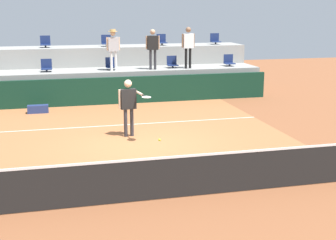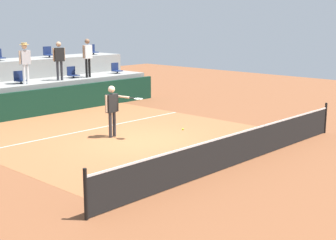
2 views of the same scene
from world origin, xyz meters
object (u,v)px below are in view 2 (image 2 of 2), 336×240
object	(u,v)px
tennis_player	(113,106)
stadium_chair_upper_right	(48,53)
stadium_chair_upper_far_right	(92,50)
spectator_in_grey	(59,57)
stadium_chair_lower_right	(72,73)
spectator_leaning_on_rail	(88,54)
tennis_ball	(183,129)
stadium_chair_lower_far_right	(116,69)
spectator_with_hat	(25,59)
stadium_chair_lower_center	(20,78)

from	to	relation	value
tennis_player	stadium_chair_upper_right	bearing A→B (deg)	70.31
stadium_chair_upper_far_right	spectator_in_grey	distance (m)	4.18
stadium_chair_lower_right	stadium_chair_upper_far_right	distance (m)	3.29
stadium_chair_upper_far_right	spectator_leaning_on_rail	size ratio (longest dim) A/B	0.29
stadium_chair_upper_right	tennis_player	distance (m)	8.69
tennis_ball	stadium_chair_upper_right	bearing A→B (deg)	76.61
stadium_chair_lower_right	spectator_in_grey	distance (m)	1.31
stadium_chair_lower_far_right	spectator_with_hat	distance (m)	5.37
tennis_player	tennis_ball	world-z (taller)	tennis_player
spectator_with_hat	spectator_in_grey	xyz separation A→B (m)	(1.68, 0.00, -0.02)
stadium_chair_upper_right	tennis_player	bearing A→B (deg)	-109.69
stadium_chair_upper_right	spectator_with_hat	bearing A→B (deg)	-139.70
stadium_chair_upper_right	stadium_chair_lower_center	bearing A→B (deg)	-145.76
stadium_chair_lower_center	spectator_leaning_on_rail	distance (m)	3.45
spectator_leaning_on_rail	stadium_chair_lower_right	bearing A→B (deg)	147.99
stadium_chair_lower_far_right	spectator_with_hat	world-z (taller)	spectator_with_hat
stadium_chair_lower_center	tennis_player	bearing A→B (deg)	-92.32
tennis_player	stadium_chair_upper_far_right	bearing A→B (deg)	55.49
spectator_with_hat	spectator_in_grey	size ratio (longest dim) A/B	1.01
stadium_chair_lower_center	stadium_chair_lower_right	xyz separation A→B (m)	(2.70, 0.00, 0.00)
spectator_leaning_on_rail	tennis_ball	xyz separation A→B (m)	(-3.28, -8.79, -1.66)
spectator_leaning_on_rail	tennis_ball	world-z (taller)	spectator_leaning_on_rail
stadium_chair_lower_center	stadium_chair_upper_far_right	xyz separation A→B (m)	(5.32, 1.80, 0.85)
stadium_chair_lower_right	spectator_in_grey	world-z (taller)	spectator_in_grey
stadium_chair_lower_center	stadium_chair_upper_right	xyz separation A→B (m)	(2.64, 1.80, 0.85)
tennis_ball	stadium_chair_upper_far_right	bearing A→B (deg)	64.29
spectator_with_hat	tennis_ball	world-z (taller)	spectator_with_hat
stadium_chair_lower_right	tennis_ball	size ratio (longest dim) A/B	7.65
spectator_leaning_on_rail	spectator_with_hat	bearing A→B (deg)	-180.00
stadium_chair_upper_far_right	stadium_chair_lower_right	bearing A→B (deg)	-145.45
stadium_chair_upper_right	spectator_with_hat	xyz separation A→B (m)	(-2.57, -2.18, -0.01)
stadium_chair_lower_right	stadium_chair_upper_far_right	xyz separation A→B (m)	(2.61, 1.80, 0.85)
stadium_chair_upper_right	tennis_ball	world-z (taller)	stadium_chair_upper_right
stadium_chair_lower_right	tennis_ball	distance (m)	9.58
spectator_in_grey	tennis_ball	size ratio (longest dim) A/B	25.03
stadium_chair_lower_center	tennis_ball	bearing A→B (deg)	-89.80
spectator_in_grey	spectator_leaning_on_rail	bearing A→B (deg)	0.00
stadium_chair_lower_center	tennis_player	distance (m)	6.32
spectator_with_hat	tennis_ball	size ratio (longest dim) A/B	25.26
stadium_chair_lower_right	spectator_in_grey	bearing A→B (deg)	-158.01
stadium_chair_upper_right	tennis_player	size ratio (longest dim) A/B	0.30
tennis_ball	spectator_with_hat	bearing A→B (deg)	89.76
stadium_chair_lower_right	spectator_leaning_on_rail	size ratio (longest dim) A/B	0.29
stadium_chair_upper_right	spectator_leaning_on_rail	bearing A→B (deg)	-72.93
spectator_with_hat	spectator_leaning_on_rail	world-z (taller)	spectator_leaning_on_rail
spectator_in_grey	tennis_player	bearing A→B (deg)	-108.72
stadium_chair_lower_right	tennis_player	world-z (taller)	stadium_chair_lower_right
stadium_chair_upper_far_right	spectator_leaning_on_rail	bearing A→B (deg)	-132.49
stadium_chair_upper_right	tennis_ball	size ratio (longest dim) A/B	7.65
tennis_player	tennis_ball	size ratio (longest dim) A/B	25.67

